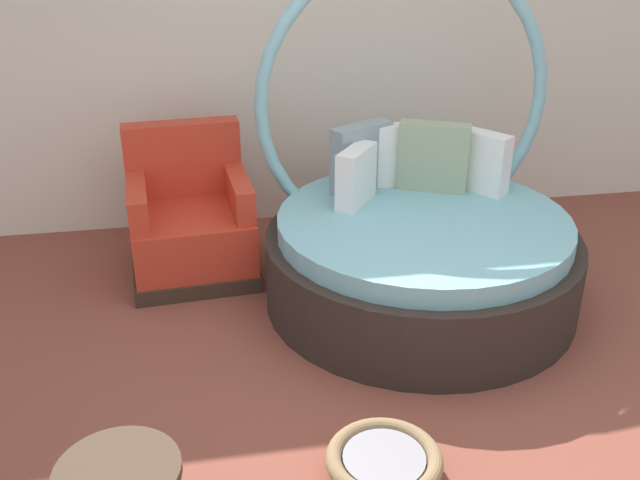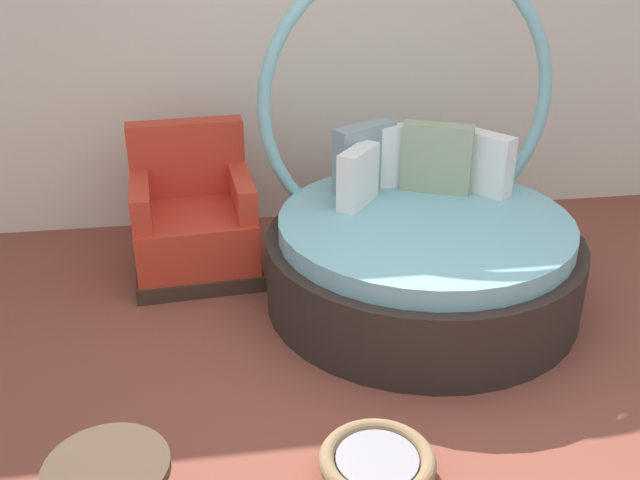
% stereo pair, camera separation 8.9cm
% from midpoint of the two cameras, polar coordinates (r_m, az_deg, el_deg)
% --- Properties ---
extents(ground_plane, '(8.00, 8.00, 0.02)m').
position_cam_midpoint_polar(ground_plane, '(3.58, 6.55, -14.51)').
color(ground_plane, brown).
extents(back_wall, '(8.00, 0.12, 2.90)m').
position_cam_midpoint_polar(back_wall, '(5.32, -0.55, 16.77)').
color(back_wall, silver).
rests_on(back_wall, ground_plane).
extents(round_daybed, '(1.89, 1.89, 2.05)m').
position_cam_midpoint_polar(round_daybed, '(4.42, 7.23, 0.25)').
color(round_daybed, '#2D231E').
rests_on(round_daybed, ground_plane).
extents(red_armchair, '(0.86, 0.86, 0.94)m').
position_cam_midpoint_polar(red_armchair, '(4.81, -10.75, 1.32)').
color(red_armchair, '#38281E').
rests_on(red_armchair, ground_plane).
extents(pet_basket, '(0.51, 0.51, 0.13)m').
position_cam_midpoint_polar(pet_basket, '(3.26, 4.28, -17.25)').
color(pet_basket, '#8E704C').
rests_on(pet_basket, ground_plane).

